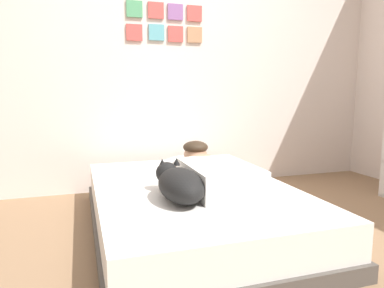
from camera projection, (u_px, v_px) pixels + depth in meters
The scene contains 8 objects.
ground_plane at pixel (227, 249), 2.22m from camera, with size 13.42×13.42×0.00m, color #8C6B4C.
back_wall at pixel (165, 65), 3.57m from camera, with size 4.71×0.12×2.50m.
bed at pixel (192, 207), 2.54m from camera, with size 1.37×2.02×0.32m.
pillow at pixel (192, 161), 3.09m from camera, with size 0.52×0.32×0.11m, color white.
person_lying at pixel (211, 171), 2.50m from camera, with size 0.43×0.92×0.27m.
dog at pixel (179, 183), 2.16m from camera, with size 0.26×0.57×0.21m.
coffee_cup at pixel (200, 167), 2.93m from camera, with size 0.12×0.09×0.07m.
cell_phone at pixel (220, 197), 2.21m from camera, with size 0.07×0.14×0.01m, color black.
Camera 1 is at (-0.85, -1.93, 0.98)m, focal length 32.98 mm.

